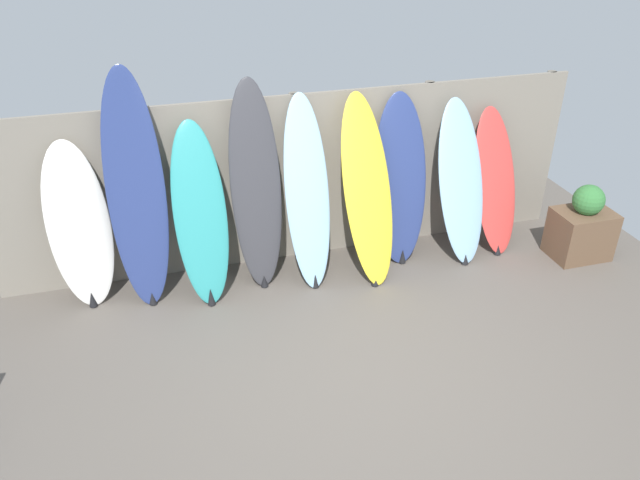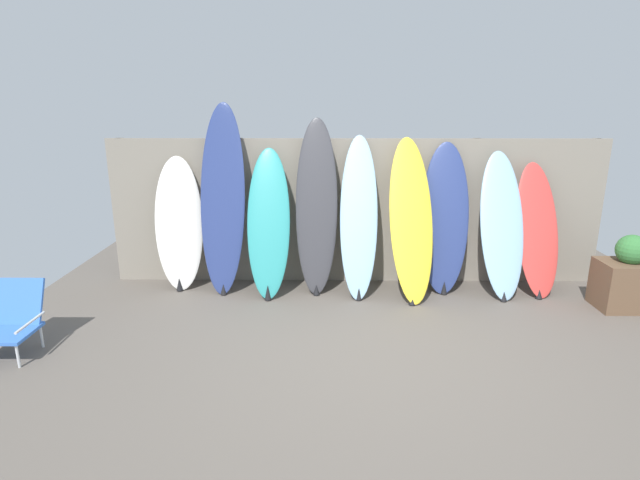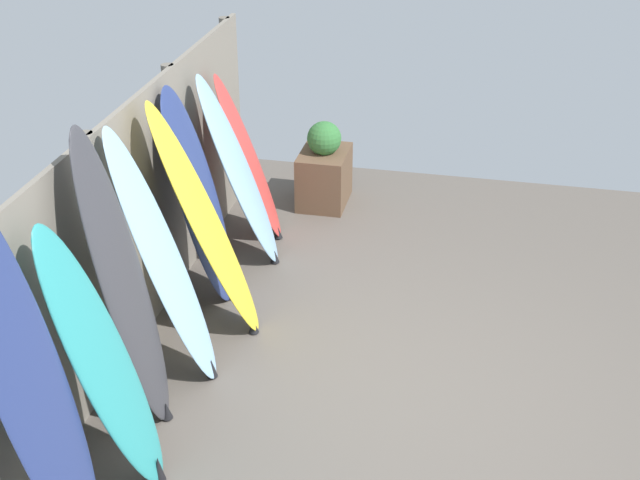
{
  "view_description": "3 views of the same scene",
  "coord_description": "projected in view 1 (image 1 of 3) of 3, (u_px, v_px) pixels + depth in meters",
  "views": [
    {
      "loc": [
        -1.39,
        -3.74,
        3.6
      ],
      "look_at": [
        -0.11,
        0.74,
        0.89
      ],
      "focal_mm": 35.0,
      "sensor_mm": 36.0,
      "label": 1
    },
    {
      "loc": [
        -0.39,
        -4.08,
        2.22
      ],
      "look_at": [
        -0.43,
        0.57,
        0.93
      ],
      "focal_mm": 28.0,
      "sensor_mm": 36.0,
      "label": 2
    },
    {
      "loc": [
        -4.8,
        -0.52,
        3.88
      ],
      "look_at": [
        0.37,
        0.61,
        1.0
      ],
      "focal_mm": 50.0,
      "sensor_mm": 36.0,
      "label": 3
    }
  ],
  "objects": [
    {
      "name": "surfboard_red_8",
      "position": [
        495.0,
        183.0,
        6.72
      ],
      "size": [
        0.59,
        0.65,
        1.54
      ],
      "color": "#D13D38",
      "rests_on": "ground"
    },
    {
      "name": "surfboard_navy_1",
      "position": [
        136.0,
        193.0,
        5.72
      ],
      "size": [
        0.57,
        0.56,
        2.23
      ],
      "color": "navy",
      "rests_on": "ground"
    },
    {
      "name": "surfboard_white_0",
      "position": [
        79.0,
        227.0,
        5.8
      ],
      "size": [
        0.61,
        0.47,
        1.6
      ],
      "color": "white",
      "rests_on": "ground"
    },
    {
      "name": "surfboard_charcoal_3",
      "position": [
        256.0,
        188.0,
        6.0
      ],
      "size": [
        0.5,
        0.47,
        2.06
      ],
      "color": "#38383D",
      "rests_on": "ground"
    },
    {
      "name": "surfboard_skyblue_4",
      "position": [
        307.0,
        195.0,
        6.12
      ],
      "size": [
        0.46,
        0.69,
        1.86
      ],
      "color": "#8CB7D6",
      "rests_on": "ground"
    },
    {
      "name": "surfboard_yellow_5",
      "position": [
        367.0,
        191.0,
        6.18
      ],
      "size": [
        0.58,
        0.83,
        1.84
      ],
      "color": "yellow",
      "rests_on": "ground"
    },
    {
      "name": "surfboard_navy_6",
      "position": [
        400.0,
        182.0,
        6.47
      ],
      "size": [
        0.6,
        0.53,
        1.77
      ],
      "color": "navy",
      "rests_on": "ground"
    },
    {
      "name": "fence_back",
      "position": [
        296.0,
        179.0,
        6.47
      ],
      "size": [
        6.08,
        0.11,
        1.8
      ],
      "color": "gray",
      "rests_on": "ground"
    },
    {
      "name": "surfboard_teal_2",
      "position": [
        200.0,
        216.0,
        5.87
      ],
      "size": [
        0.5,
        0.64,
        1.72
      ],
      "color": "teal",
      "rests_on": "ground"
    },
    {
      "name": "planter_box",
      "position": [
        582.0,
        227.0,
        6.71
      ],
      "size": [
        0.61,
        0.45,
        0.84
      ],
      "color": "brown",
      "rests_on": "ground"
    },
    {
      "name": "ground",
      "position": [
        356.0,
        372.0,
        5.25
      ],
      "size": [
        7.68,
        7.68,
        0.0
      ],
      "primitive_type": "plane",
      "color": "#5B544C"
    },
    {
      "name": "surfboard_skyblue_7",
      "position": [
        461.0,
        183.0,
        6.54
      ],
      "size": [
        0.55,
        0.72,
        1.68
      ],
      "color": "#8CB7D6",
      "rests_on": "ground"
    }
  ]
}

